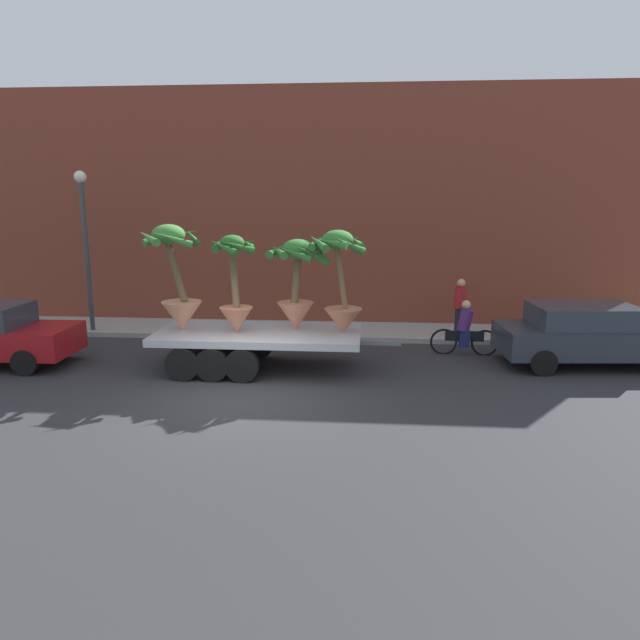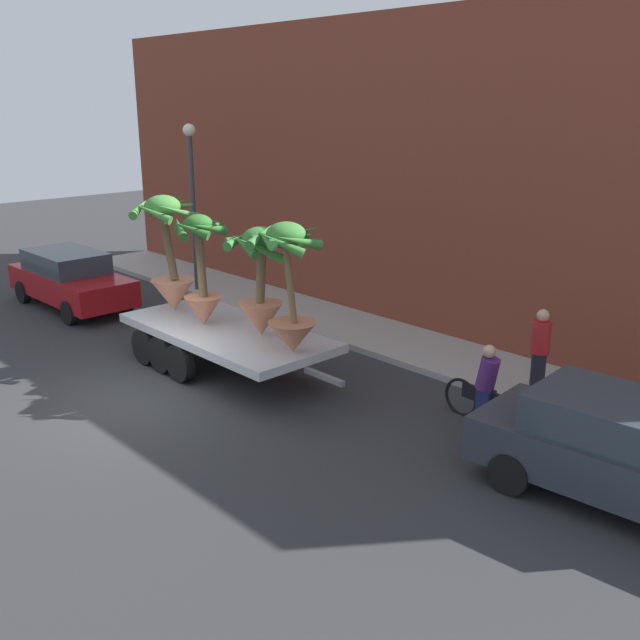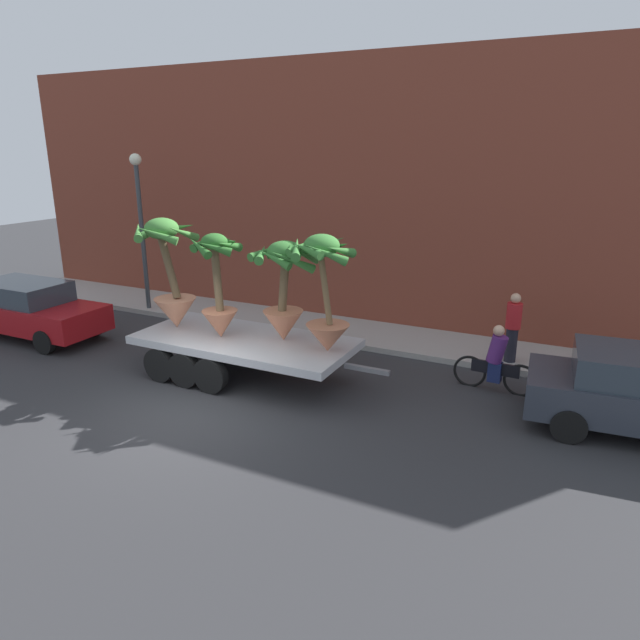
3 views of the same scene
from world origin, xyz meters
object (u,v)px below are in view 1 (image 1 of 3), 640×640
Objects in this scene: potted_palm_rear at (340,281)px; pedestrian_near_gate at (460,306)px; potted_palm_middle at (235,288)px; potted_palm_extra at (177,283)px; potted_palm_front at (297,283)px; cyclist at (465,331)px; street_lamp at (85,230)px; parked_car at (588,334)px; flatbed_trailer at (249,340)px.

pedestrian_near_gate is at bearing 44.62° from potted_palm_rear.
potted_palm_extra is (-1.49, 0.15, 0.10)m from potted_palm_middle.
potted_palm_rear is at bearing 5.55° from potted_palm_middle.
potted_palm_front reaches higher than pedestrian_near_gate.
pedestrian_near_gate is (0.09, 1.60, 0.37)m from cyclist.
potted_palm_middle is 6.44m from street_lamp.
pedestrian_near_gate is at bearing 1.07° from street_lamp.
parked_car is at bearing -8.77° from street_lamp.
street_lamp reaches higher than flatbed_trailer.
street_lamp is (-11.27, -0.21, 2.19)m from pedestrian_near_gate.
potted_palm_front is 0.86× the size of potted_palm_extra.
cyclist is at bearing 19.04° from potted_palm_middle.
potted_palm_extra is 5.15m from street_lamp.
potted_palm_extra is at bearing -165.75° from cyclist.
potted_palm_front reaches higher than flatbed_trailer.
potted_palm_middle is 0.49× the size of street_lamp.
potted_palm_extra is (-4.01, -0.09, -0.06)m from potted_palm_rear.
parked_car is at bearing 6.68° from flatbed_trailer.
pedestrian_near_gate is at bearing 31.34° from potted_palm_middle.
parked_car is at bearing -39.91° from pedestrian_near_gate.
cyclist is at bearing 164.94° from parked_car.
potted_palm_rear is at bearing -21.87° from street_lamp.
potted_palm_front reaches higher than parked_car.
parked_car is 14.50m from street_lamp.
flatbed_trailer is 5.87m from cyclist.
potted_palm_middle is 0.51× the size of parked_car.
flatbed_trailer is at bearing -168.83° from potted_palm_front.
potted_palm_extra is 8.26m from pedestrian_near_gate.
street_lamp is (-14.13, 2.18, 2.40)m from parked_car.
cyclist is (5.84, 2.02, -1.41)m from potted_palm_middle.
flatbed_trailer is 1.25× the size of street_lamp.
potted_palm_middle is at bearing -162.48° from potted_palm_front.
potted_palm_middle reaches higher than pedestrian_near_gate.
pedestrian_near_gate is at bearing 30.85° from flatbed_trailer.
pedestrian_near_gate reaches higher than flatbed_trailer.
cyclist is (3.32, 1.77, -1.58)m from potted_palm_rear.
cyclist reaches higher than flatbed_trailer.
potted_palm_middle reaches higher than parked_car.
potted_palm_rear is 1.36× the size of cyclist.
parked_car reaches higher than flatbed_trailer.
flatbed_trailer is at bearing -29.60° from street_lamp.
potted_palm_front is at bearing -174.05° from parked_car.
pedestrian_near_gate is 11.49m from street_lamp.
potted_palm_front is 5.60m from pedestrian_near_gate.
potted_palm_front is at bearing 11.17° from flatbed_trailer.
flatbed_trailer is at bearing 40.96° from potted_palm_middle.
potted_palm_front is 1.23× the size of cyclist.
street_lamp is at bearing 158.13° from potted_palm_rear.
pedestrian_near_gate is (-2.86, 2.39, 0.21)m from parked_car.
flatbed_trailer is 8.59m from parked_car.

